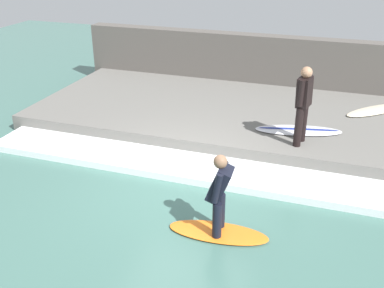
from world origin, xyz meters
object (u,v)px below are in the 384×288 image
(surfboard_riding, at_px, (218,232))
(surfboard_spare, at_px, (376,110))
(surfboard_waiting_near, at_px, (298,130))
(surfer_riding, at_px, (220,190))
(surfer_waiting_near, at_px, (303,102))

(surfboard_riding, bearing_deg, surfboard_spare, -24.19)
(surfboard_riding, relative_size, surfboard_waiting_near, 0.84)
(surfer_riding, xyz_separation_m, surfboard_spare, (5.55, -2.49, -0.40))
(surfboard_spare, bearing_deg, surfboard_riding, 155.81)
(surfer_riding, bearing_deg, surfboard_riding, 0.00)
(surfer_riding, distance_m, surfer_waiting_near, 3.23)
(surfboard_riding, xyz_separation_m, surfboard_waiting_near, (3.66, -0.82, 0.39))
(surfboard_riding, xyz_separation_m, surfer_waiting_near, (3.06, -0.89, 1.29))
(surfer_riding, relative_size, surfboard_spare, 0.82)
(surfer_waiting_near, bearing_deg, surfboard_spare, -32.72)
(surfer_waiting_near, bearing_deg, surfer_riding, 163.71)
(surfer_riding, distance_m, surfboard_spare, 6.10)
(surfer_riding, bearing_deg, surfer_waiting_near, -16.29)
(surfer_riding, height_order, surfer_waiting_near, surfer_waiting_near)
(surfboard_waiting_near, relative_size, surfboard_spare, 1.19)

